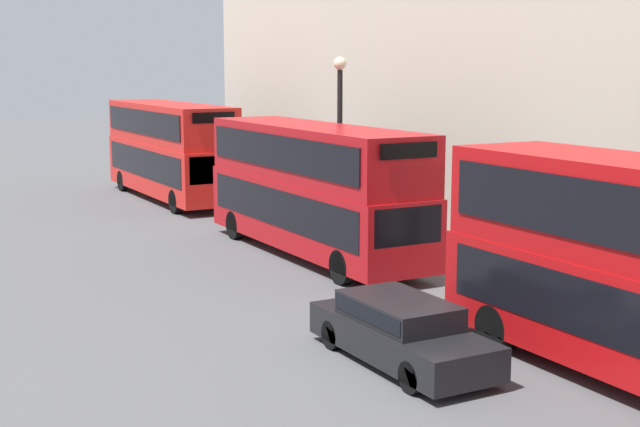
{
  "coord_description": "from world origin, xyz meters",
  "views": [
    {
      "loc": [
        -11.74,
        -3.75,
        6.11
      ],
      "look_at": [
        0.48,
        18.58,
        1.83
      ],
      "focal_mm": 50.0,
      "sensor_mm": 36.0,
      "label": 1
    }
  ],
  "objects_px": {
    "bus_third_in_queue": "(170,147)",
    "pedestrian": "(583,281)",
    "bus_second_in_queue": "(314,184)",
    "car_hatchback": "(401,329)"
  },
  "relations": [
    {
      "from": "bus_third_in_queue",
      "to": "pedestrian",
      "type": "xyz_separation_m",
      "value": [
        2.72,
        -22.79,
        -1.62
      ]
    },
    {
      "from": "bus_second_in_queue",
      "to": "bus_third_in_queue",
      "type": "xyz_separation_m",
      "value": [
        -0.0,
        13.74,
        0.09
      ]
    },
    {
      "from": "bus_second_in_queue",
      "to": "car_hatchback",
      "type": "xyz_separation_m",
      "value": [
        -3.4,
        -10.09,
        -1.6
      ]
    },
    {
      "from": "pedestrian",
      "to": "car_hatchback",
      "type": "bearing_deg",
      "value": -170.35
    },
    {
      "from": "bus_third_in_queue",
      "to": "pedestrian",
      "type": "relative_size",
      "value": 6.32
    },
    {
      "from": "car_hatchback",
      "to": "bus_second_in_queue",
      "type": "bearing_deg",
      "value": 71.38
    },
    {
      "from": "bus_third_in_queue",
      "to": "bus_second_in_queue",
      "type": "bearing_deg",
      "value": -90.0
    },
    {
      "from": "bus_third_in_queue",
      "to": "car_hatchback",
      "type": "distance_m",
      "value": 24.13
    },
    {
      "from": "bus_third_in_queue",
      "to": "pedestrian",
      "type": "distance_m",
      "value": 23.01
    },
    {
      "from": "pedestrian",
      "to": "bus_third_in_queue",
      "type": "bearing_deg",
      "value": 96.81
    }
  ]
}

